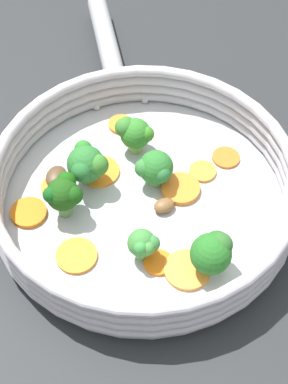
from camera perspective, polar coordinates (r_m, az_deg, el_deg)
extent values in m
plane|color=#232627|center=(0.69, 0.00, -1.34)|extent=(4.00, 4.00, 0.00)
cylinder|color=#B2B5B7|center=(0.69, 0.00, -1.06)|extent=(0.31, 0.31, 0.01)
torus|color=#B4B0B9|center=(0.68, 0.00, -0.44)|extent=(0.32, 0.32, 0.01)
torus|color=#B4B0B9|center=(0.67, 0.00, 0.24)|extent=(0.32, 0.32, 0.01)
torus|color=#B4B0B9|center=(0.66, 0.00, 0.93)|extent=(0.32, 0.32, 0.01)
torus|color=#B4B0B9|center=(0.65, 0.00, 1.65)|extent=(0.32, 0.32, 0.01)
cylinder|color=#999B9E|center=(0.85, -3.28, 12.94)|extent=(0.17, 0.10, 0.03)
sphere|color=#B0B2B9|center=(0.78, 0.07, 8.18)|extent=(0.01, 0.01, 0.01)
sphere|color=#B1B7B4|center=(0.77, -4.25, 7.58)|extent=(0.01, 0.01, 0.01)
cylinder|color=orange|center=(0.71, -3.97, 1.84)|extent=(0.05, 0.05, 0.00)
cylinder|color=orange|center=(0.68, -10.22, -1.82)|extent=(0.05, 0.05, 0.01)
cylinder|color=orange|center=(0.73, 7.30, 3.05)|extent=(0.04, 0.04, 0.00)
cylinder|color=orange|center=(0.69, 3.28, 0.29)|extent=(0.05, 0.05, 0.01)
cylinder|color=orange|center=(0.65, 5.56, -5.70)|extent=(0.04, 0.04, 0.00)
cylinder|color=orange|center=(0.76, -2.07, 6.03)|extent=(0.04, 0.04, 0.00)
cylinder|color=orange|center=(0.65, -6.02, -5.66)|extent=(0.05, 0.05, 0.00)
cylinder|color=orange|center=(0.64, 3.86, -6.92)|extent=(0.06, 0.06, 0.00)
cylinder|color=orange|center=(0.71, 5.23, 1.84)|extent=(0.03, 0.03, 0.00)
cylinder|color=orange|center=(0.70, -7.79, 0.44)|extent=(0.04, 0.04, 0.00)
cylinder|color=orange|center=(0.64, 1.28, -6.29)|extent=(0.03, 0.03, 0.00)
cylinder|color=#62984A|center=(0.64, -0.21, -5.32)|extent=(0.01, 0.01, 0.02)
sphere|color=#3A7F37|center=(0.63, -0.22, -4.55)|extent=(0.03, 0.03, 0.03)
sphere|color=#358839|center=(0.62, -0.31, -5.00)|extent=(0.01, 0.01, 0.01)
sphere|color=#438939|center=(0.62, 0.31, -4.99)|extent=(0.01, 0.01, 0.01)
sphere|color=#367C3B|center=(0.62, 0.68, -4.59)|extent=(0.02, 0.02, 0.02)
cylinder|color=#7E9F4E|center=(0.73, -0.74, 4.24)|extent=(0.02, 0.02, 0.02)
sphere|color=#2E7626|center=(0.71, -0.75, 5.21)|extent=(0.03, 0.03, 0.03)
sphere|color=#347C21|center=(0.71, 0.19, 5.17)|extent=(0.02, 0.02, 0.02)
sphere|color=#36742A|center=(0.71, -1.73, 5.75)|extent=(0.02, 0.02, 0.02)
sphere|color=#257923|center=(0.71, -1.55, 5.93)|extent=(0.02, 0.02, 0.02)
cylinder|color=#85B770|center=(0.70, 1.04, 1.29)|extent=(0.02, 0.02, 0.01)
sphere|color=#29702A|center=(0.68, 1.07, 2.20)|extent=(0.04, 0.04, 0.04)
sphere|color=#317533|center=(0.68, 0.00, 2.14)|extent=(0.02, 0.02, 0.02)
sphere|color=#266831|center=(0.67, 1.62, 1.59)|extent=(0.02, 0.02, 0.02)
cylinder|color=#5D9053|center=(0.67, -7.06, -1.27)|extent=(0.01, 0.01, 0.02)
sphere|color=#1A4912|center=(0.66, -7.24, -0.21)|extent=(0.04, 0.04, 0.04)
sphere|color=#114E17|center=(0.65, -8.29, -0.25)|extent=(0.02, 0.02, 0.02)
sphere|color=#154610|center=(0.65, -6.30, -0.29)|extent=(0.02, 0.02, 0.02)
sphere|color=#16500E|center=(0.66, -6.92, 0.93)|extent=(0.02, 0.02, 0.02)
cylinder|color=olive|center=(0.70, -5.08, 1.38)|extent=(0.01, 0.01, 0.02)
sphere|color=#296D2D|center=(0.68, -5.20, 2.49)|extent=(0.04, 0.04, 0.04)
sphere|color=#23652A|center=(0.67, -5.56, 1.83)|extent=(0.02, 0.02, 0.02)
sphere|color=#337326|center=(0.67, -4.14, 2.41)|extent=(0.02, 0.02, 0.02)
sphere|color=#297326|center=(0.68, -5.42, 3.81)|extent=(0.02, 0.02, 0.02)
cylinder|color=#5E8753|center=(0.63, 5.52, -6.67)|extent=(0.01, 0.01, 0.02)
sphere|color=#246A22|center=(0.61, 5.66, -5.69)|extent=(0.04, 0.04, 0.04)
sphere|color=#256122|center=(0.62, 6.48, -4.60)|extent=(0.03, 0.03, 0.03)
sphere|color=#2A6226|center=(0.61, 6.78, -4.69)|extent=(0.02, 0.02, 0.02)
ellipsoid|color=brown|center=(0.70, -7.81, 1.36)|extent=(0.04, 0.04, 0.01)
ellipsoid|color=brown|center=(0.67, 1.79, -1.21)|extent=(0.02, 0.02, 0.01)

